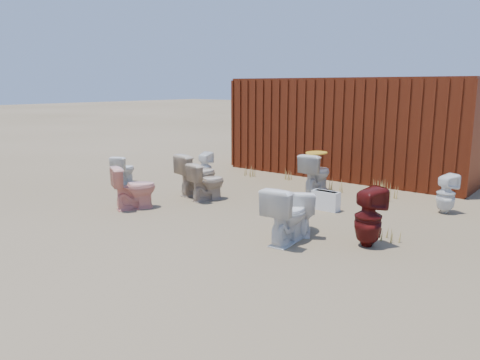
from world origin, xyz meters
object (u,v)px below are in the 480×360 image
Objects in this scene: toilet_front_maroon at (368,217)px; toilet_back_a at (205,168)px; toilet_back_yellowlid at (316,173)px; toilet_back_beige_right at (207,182)px; shipping_container at (354,127)px; loose_tank at (326,201)px; toilet_front_c at (286,214)px; toilet_front_e at (303,211)px; toilet_back_e at (446,194)px; toilet_front_a at (124,169)px; toilet_back_beige_left at (197,174)px; toilet_front_pink at (134,188)px.

toilet_front_maroon reaches higher than toilet_back_a.
toilet_back_beige_right is at bearing 54.42° from toilet_back_yellowlid.
shipping_container reaches higher than loose_tank.
toilet_front_c is at bearing -77.35° from loose_tank.
toilet_front_c is 1.21× the size of toilet_front_e.
loose_tank is (3.37, -0.41, -0.18)m from toilet_back_a.
toilet_front_c is 3.35m from toilet_back_yellowlid.
loose_tank is (-1.75, -1.13, -0.18)m from toilet_back_e.
toilet_back_yellowlid is (3.90, 1.97, 0.09)m from toilet_front_a.
toilet_back_beige_left is at bearing -44.83° from toilet_front_e.
toilet_back_e is (0.34, 2.51, -0.07)m from toilet_front_maroon.
toilet_front_maroon reaches higher than toilet_front_c.
toilet_front_c is 1.17× the size of toilet_back_a.
shipping_container reaches higher than toilet_back_beige_left.
toilet_front_maroon is 3.39m from toilet_back_yellowlid.
shipping_container is 4.54m from toilet_back_beige_left.
toilet_back_e is 1.41× the size of loose_tank.
shipping_container is at bearing -101.95° from toilet_front_e.
toilet_front_a is 0.75× the size of toilet_back_beige_left.
toilet_back_yellowlid is (-2.28, 2.51, -0.01)m from toilet_front_maroon.
toilet_back_beige_left is (0.71, -1.00, 0.07)m from toilet_back_a.
toilet_front_a is 6.81m from toilet_back_e.
toilet_front_pink is 5.57m from toilet_back_e.
toilet_front_maroon is 1.14× the size of toilet_back_beige_right.
toilet_front_maroon is 1.19× the size of toilet_back_a.
toilet_back_beige_right is (2.59, 0.02, 0.05)m from toilet_front_a.
toilet_back_beige_left is at bearing -29.03° from toilet_front_c.
loose_tank is at bearing -155.45° from toilet_back_beige_left.
toilet_back_yellowlid is 1.17× the size of toilet_back_e.
toilet_front_maroon is 1.02× the size of toilet_back_yellowlid.
toilet_back_beige_left is 1.72× the size of loose_tank.
toilet_front_pink is 3.21m from toilet_front_c.
toilet_front_a is 0.78× the size of toilet_front_c.
toilet_front_maroon is 5.10m from toilet_back_a.
toilet_front_maroon is 3.63m from toilet_back_beige_right.
toilet_front_pink is 3.78m from toilet_back_yellowlid.
toilet_front_c is 4.47m from toilet_back_a.
toilet_front_e is (1.61, -5.07, -0.86)m from shipping_container.
toilet_front_c reaches higher than toilet_front_pink.
toilet_front_maroon reaches higher than toilet_front_e.
toilet_back_beige_right is (-2.57, 0.62, 0.03)m from toilet_front_e.
toilet_front_e is 1.49m from loose_tank.
toilet_front_a is at bearing 45.65° from toilet_back_e.
toilet_back_e is (2.62, -0.01, -0.06)m from toilet_back_yellowlid.
toilet_front_a is 4.84m from loose_tank.
toilet_front_pink is 4.25m from toilet_front_maroon.
toilet_front_a is at bearing -36.27° from toilet_front_e.
loose_tank is (2.78, 2.11, -0.22)m from toilet_front_pink.
toilet_front_c is at bearing 170.93° from toilet_back_beige_right.
toilet_front_a is 0.78× the size of toilet_back_yellowlid.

